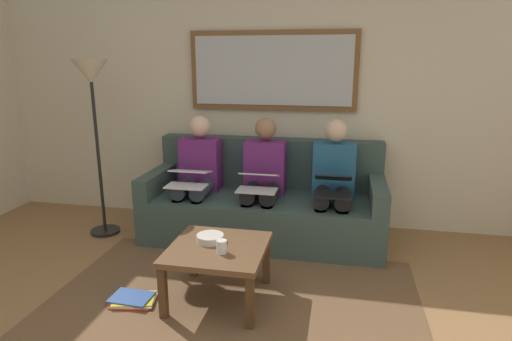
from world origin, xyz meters
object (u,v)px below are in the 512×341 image
(person_middle, at_px, (263,176))
(laptop_black, at_px, (333,185))
(laptop_white, at_px, (188,178))
(laptop_silver, at_px, (258,181))
(cup, at_px, (222,247))
(coffee_table, at_px, (218,254))
(magazine_stack, at_px, (133,300))
(standing_lamp, at_px, (92,92))
(person_right, at_px, (198,172))
(couch, at_px, (265,204))
(framed_mirror, at_px, (272,71))
(bowl, at_px, (210,238))
(person_left, at_px, (333,180))

(person_middle, bearing_deg, laptop_black, 159.92)
(laptop_white, bearing_deg, laptop_silver, -179.43)
(cup, xyz_separation_m, laptop_white, (0.59, -0.99, 0.17))
(coffee_table, relative_size, laptop_silver, 1.94)
(person_middle, relative_size, laptop_silver, 3.34)
(cup, distance_m, magazine_stack, 0.76)
(coffee_table, height_order, standing_lamp, standing_lamp)
(laptop_silver, relative_size, person_right, 0.30)
(coffee_table, bearing_deg, couch, -95.06)
(framed_mirror, bearing_deg, person_right, 35.52)
(bowl, distance_m, magazine_stack, 0.69)
(coffee_table, distance_m, laptop_silver, 0.95)
(couch, distance_m, person_middle, 0.31)
(person_middle, xyz_separation_m, laptop_white, (0.64, 0.25, 0.02))
(person_left, bearing_deg, person_middle, 0.00)
(couch, distance_m, cup, 1.32)
(couch, relative_size, framed_mirror, 1.34)
(person_left, bearing_deg, cup, 60.92)
(cup, height_order, person_left, person_left)
(bowl, bearing_deg, person_left, -127.29)
(couch, height_order, framed_mirror, framed_mirror)
(cup, xyz_separation_m, person_middle, (-0.05, -1.24, 0.16))
(cup, height_order, magazine_stack, cup)
(person_middle, bearing_deg, bowl, 80.41)
(laptop_black, bearing_deg, cup, 55.59)
(coffee_table, relative_size, person_middle, 0.58)
(coffee_table, xyz_separation_m, magazine_stack, (0.57, 0.17, -0.33))
(magazine_stack, bearing_deg, standing_lamp, -52.18)
(laptop_black, xyz_separation_m, magazine_stack, (1.32, 1.08, -0.60))
(cup, bearing_deg, person_left, -119.08)
(standing_lamp, bearing_deg, laptop_white, 176.64)
(framed_mirror, height_order, magazine_stack, framed_mirror)
(couch, bearing_deg, cup, 87.76)
(person_left, relative_size, person_right, 1.00)
(framed_mirror, distance_m, laptop_black, 1.32)
(laptop_black, bearing_deg, coffee_table, 50.74)
(laptop_black, distance_m, laptop_white, 1.28)
(laptop_silver, xyz_separation_m, magazine_stack, (0.68, 1.07, -0.60))
(person_middle, distance_m, laptop_white, 0.69)
(person_left, bearing_deg, coffee_table, 56.94)
(framed_mirror, height_order, standing_lamp, framed_mirror)
(person_middle, xyz_separation_m, person_right, (0.64, 0.00, 0.00))
(framed_mirror, height_order, laptop_white, framed_mirror)
(laptop_black, xyz_separation_m, person_right, (1.28, -0.23, -0.02))
(framed_mirror, distance_m, standing_lamp, 1.69)
(couch, distance_m, framed_mirror, 1.30)
(framed_mirror, height_order, bowl, framed_mirror)
(coffee_table, height_order, person_right, person_right)
(bowl, bearing_deg, person_right, -67.03)
(bowl, relative_size, standing_lamp, 0.12)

